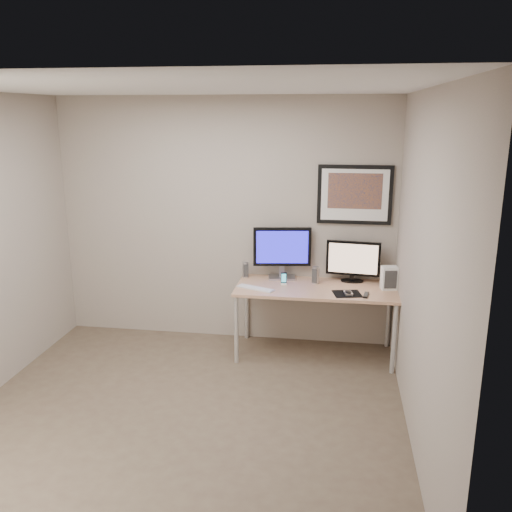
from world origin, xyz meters
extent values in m
plane|color=#4E3D30|center=(0.00, 0.00, 0.00)|extent=(3.60, 3.60, 0.00)
plane|color=white|center=(0.00, 0.00, 2.60)|extent=(3.60, 3.60, 0.00)
plane|color=gray|center=(0.00, 1.70, 1.30)|extent=(3.60, 0.00, 3.60)
plane|color=gray|center=(1.80, 0.00, 1.30)|extent=(0.00, 3.40, 3.40)
cube|color=#996C4A|center=(1.00, 1.35, 0.71)|extent=(1.60, 0.70, 0.03)
cylinder|color=silver|center=(0.24, 1.04, 0.35)|extent=(0.04, 0.04, 0.70)
cylinder|color=silver|center=(0.24, 1.66, 0.35)|extent=(0.04, 0.04, 0.70)
cylinder|color=silver|center=(1.76, 1.04, 0.35)|extent=(0.04, 0.04, 0.70)
cylinder|color=silver|center=(1.76, 1.66, 0.35)|extent=(0.04, 0.04, 0.70)
cube|color=black|center=(1.35, 1.68, 1.62)|extent=(0.75, 0.03, 0.60)
cube|color=silver|center=(1.35, 1.67, 1.62)|extent=(0.67, 0.00, 0.52)
cube|color=#C8681B|center=(1.35, 1.66, 1.66)|extent=(0.54, 0.00, 0.36)
cube|color=#A8A9AD|center=(0.63, 1.59, 0.74)|extent=(0.30, 0.23, 0.02)
cube|color=#A8A9AD|center=(0.63, 1.59, 0.81)|extent=(0.06, 0.05, 0.12)
cube|color=black|center=(0.63, 1.59, 1.07)|extent=(0.60, 0.12, 0.41)
cube|color=#1510AB|center=(0.63, 1.57, 1.07)|extent=(0.53, 0.08, 0.34)
cube|color=black|center=(1.36, 1.58, 0.74)|extent=(0.24, 0.15, 0.02)
cube|color=black|center=(1.36, 1.58, 0.78)|extent=(0.06, 0.05, 0.05)
cube|color=black|center=(1.36, 1.58, 0.98)|extent=(0.55, 0.09, 0.36)
cube|color=tan|center=(1.36, 1.57, 0.98)|extent=(0.49, 0.06, 0.31)
cylinder|color=#A8A9AD|center=(0.24, 1.58, 0.81)|extent=(0.08, 0.08, 0.16)
cylinder|color=#A8A9AD|center=(0.99, 1.47, 0.82)|extent=(0.09, 0.09, 0.18)
cube|color=black|center=(0.67, 1.39, 0.79)|extent=(0.07, 0.07, 0.13)
cube|color=silver|center=(0.41, 1.20, 0.74)|extent=(0.41, 0.25, 0.01)
cube|color=black|center=(1.31, 1.18, 0.73)|extent=(0.30, 0.28, 0.00)
ellipsoid|color=black|center=(1.32, 1.16, 0.75)|extent=(0.09, 0.12, 0.04)
cube|color=black|center=(1.49, 1.15, 0.74)|extent=(0.06, 0.16, 0.02)
cube|color=white|center=(1.71, 1.39, 0.85)|extent=(0.17, 0.14, 0.23)
camera|label=1|loc=(1.18, -3.85, 2.43)|focal=38.00mm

